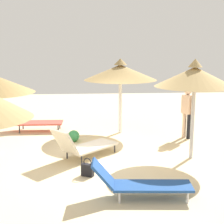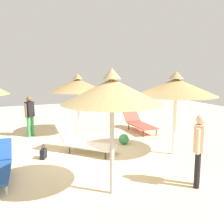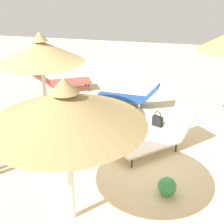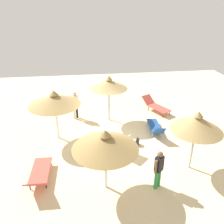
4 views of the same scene
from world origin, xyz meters
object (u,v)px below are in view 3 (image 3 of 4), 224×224
(handbag, at_px, (158,121))
(lounge_chair_back, at_px, (61,81))
(lounge_chair_center, at_px, (129,96))
(beach_ball, at_px, (167,186))
(parasol_umbrella_near_left, at_px, (65,108))
(lounge_chair_front, at_px, (158,137))
(parasol_umbrella_near_right, at_px, (41,52))

(handbag, bearing_deg, lounge_chair_back, 151.00)
(lounge_chair_center, relative_size, lounge_chair_back, 0.96)
(handbag, distance_m, beach_ball, 2.88)
(parasol_umbrella_near_left, relative_size, beach_ball, 7.03)
(handbag, bearing_deg, parasol_umbrella_near_left, -106.70)
(beach_ball, bearing_deg, handbag, 98.54)
(lounge_chair_back, height_order, handbag, lounge_chair_back)
(lounge_chair_front, relative_size, handbag, 4.21)
(lounge_chair_center, bearing_deg, beach_ball, -70.41)
(handbag, relative_size, beach_ball, 1.21)
(lounge_chair_front, xyz_separation_m, lounge_chair_back, (-3.69, 3.25, 0.03))
(parasol_umbrella_near_left, relative_size, lounge_chair_back, 1.22)
(parasol_umbrella_near_right, height_order, beach_ball, parasol_umbrella_near_right)
(lounge_chair_back, xyz_separation_m, handbag, (3.58, -1.98, -0.23))
(parasol_umbrella_near_right, height_order, lounge_chair_center, parasol_umbrella_near_right)
(handbag, bearing_deg, lounge_chair_front, -85.10)
(beach_ball, bearing_deg, lounge_chair_center, 109.59)
(parasol_umbrella_near_right, xyz_separation_m, handbag, (2.79, 1.04, -2.04))
(lounge_chair_front, distance_m, lounge_chair_back, 4.91)
(parasol_umbrella_near_left, bearing_deg, lounge_chair_center, 88.50)
(parasol_umbrella_near_right, bearing_deg, lounge_chair_back, 104.60)
(lounge_chair_center, xyz_separation_m, handbag, (1.01, -1.20, -0.16))
(parasol_umbrella_near_right, xyz_separation_m, lounge_chair_back, (-0.79, 3.03, -1.81))
(handbag, bearing_deg, lounge_chair_center, 130.11)
(parasol_umbrella_near_left, relative_size, lounge_chair_front, 1.38)
(parasol_umbrella_near_right, distance_m, lounge_chair_center, 3.42)
(lounge_chair_center, distance_m, handbag, 1.58)
(lounge_chair_front, bearing_deg, parasol_umbrella_near_right, 175.72)
(lounge_chair_back, relative_size, handbag, 4.76)
(parasol_umbrella_near_left, xyz_separation_m, handbag, (1.15, 3.82, -1.94))
(lounge_chair_back, distance_m, beach_ball, 6.28)
(parasol_umbrella_near_left, bearing_deg, handbag, 73.30)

